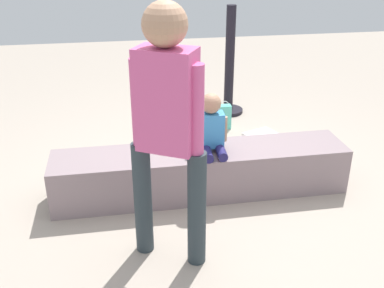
{
  "coord_description": "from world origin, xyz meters",
  "views": [
    {
      "loc": [
        -0.64,
        -3.25,
        2.01
      ],
      "look_at": [
        -0.14,
        -0.38,
        0.64
      ],
      "focal_mm": 42.41,
      "sensor_mm": 36.0,
      "label": 1
    }
  ],
  "objects": [
    {
      "name": "ground_plane",
      "position": [
        0.0,
        0.0,
        0.0
      ],
      "size": [
        12.0,
        12.0,
        0.0
      ],
      "primitive_type": "plane",
      "color": "#A89A8C"
    },
    {
      "name": "concrete_ledge",
      "position": [
        0.0,
        0.0,
        0.19
      ],
      "size": [
        2.42,
        0.46,
        0.39
      ],
      "primitive_type": "cube",
      "color": "gray",
      "rests_on": "ground_plane"
    },
    {
      "name": "child_seated",
      "position": [
        0.07,
        -0.02,
        0.6
      ],
      "size": [
        0.28,
        0.32,
        0.48
      ],
      "color": "navy",
      "rests_on": "concrete_ledge"
    },
    {
      "name": "adult_standing",
      "position": [
        -0.36,
        -0.77,
        1.01
      ],
      "size": [
        0.45,
        0.35,
        1.68
      ],
      "color": "#29353B",
      "rests_on": "ground_plane"
    },
    {
      "name": "cake_plate",
      "position": [
        -0.27,
        0.06,
        0.41
      ],
      "size": [
        0.22,
        0.22,
        0.07
      ],
      "color": "#E0594C",
      "rests_on": "concrete_ledge"
    },
    {
      "name": "gift_bag",
      "position": [
        0.46,
        1.31,
        0.14
      ],
      "size": [
        0.26,
        0.1,
        0.32
      ],
      "color": "#59C6B2",
      "rests_on": "ground_plane"
    },
    {
      "name": "railing_post",
      "position": [
        0.68,
        1.79,
        0.49
      ],
      "size": [
        0.36,
        0.36,
        1.27
      ],
      "color": "black",
      "rests_on": "ground_plane"
    },
    {
      "name": "water_bottle_near_gift",
      "position": [
        0.11,
        0.86,
        0.1
      ],
      "size": [
        0.07,
        0.07,
        0.23
      ],
      "color": "silver",
      "rests_on": "ground_plane"
    },
    {
      "name": "water_bottle_far_side",
      "position": [
        -0.44,
        0.6,
        0.11
      ],
      "size": [
        0.06,
        0.06,
        0.23
      ],
      "color": "silver",
      "rests_on": "ground_plane"
    },
    {
      "name": "party_cup_red",
      "position": [
        -0.85,
        0.76,
        0.06
      ],
      "size": [
        0.09,
        0.09,
        0.12
      ],
      "primitive_type": "cylinder",
      "color": "red",
      "rests_on": "ground_plane"
    },
    {
      "name": "cake_box_white",
      "position": [
        0.78,
        0.76,
        0.07
      ],
      "size": [
        0.4,
        0.38,
        0.14
      ],
      "primitive_type": "cube",
      "rotation": [
        0.0,
        0.0,
        0.37
      ],
      "color": "white",
      "rests_on": "ground_plane"
    },
    {
      "name": "handbag_black_leather",
      "position": [
        -0.24,
        0.94,
        0.12
      ],
      "size": [
        0.27,
        0.1,
        0.33
      ],
      "color": "black",
      "rests_on": "ground_plane"
    },
    {
      "name": "handbag_brown_canvas",
      "position": [
        1.09,
        0.4,
        0.1
      ],
      "size": [
        0.27,
        0.13,
        0.3
      ],
      "color": "brown",
      "rests_on": "ground_plane"
    }
  ]
}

